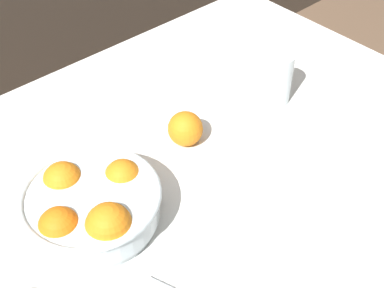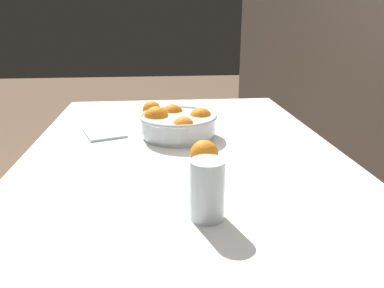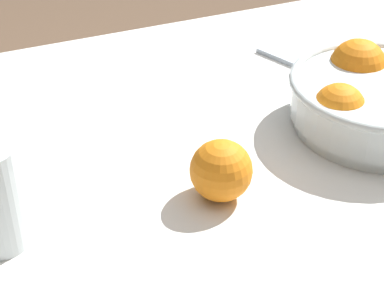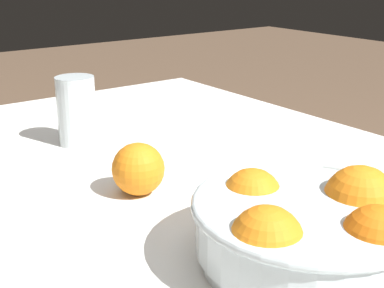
# 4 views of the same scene
# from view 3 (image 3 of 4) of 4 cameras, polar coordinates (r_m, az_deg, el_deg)

# --- Properties ---
(dining_table) EXTENTS (1.45, 0.94, 0.72)m
(dining_table) POSITION_cam_3_polar(r_m,az_deg,el_deg) (0.90, 7.26, -4.54)
(dining_table) COLOR white
(dining_table) RESTS_ON ground_plane
(fruit_bowl) EXTENTS (0.26, 0.26, 0.10)m
(fruit_bowl) POSITION_cam_3_polar(r_m,az_deg,el_deg) (0.93, 16.45, 3.92)
(fruit_bowl) COLOR silver
(fruit_bowl) RESTS_ON dining_table
(orange_loose_near_bowl) EXTENTS (0.08, 0.08, 0.08)m
(orange_loose_near_bowl) POSITION_cam_3_polar(r_m,az_deg,el_deg) (0.77, 2.60, -2.36)
(orange_loose_near_bowl) COLOR orange
(orange_loose_near_bowl) RESTS_ON dining_table
(napkin) EXTENTS (0.19, 0.17, 0.01)m
(napkin) POSITION_cam_3_polar(r_m,az_deg,el_deg) (1.16, 10.67, 8.41)
(napkin) COLOR silver
(napkin) RESTS_ON dining_table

